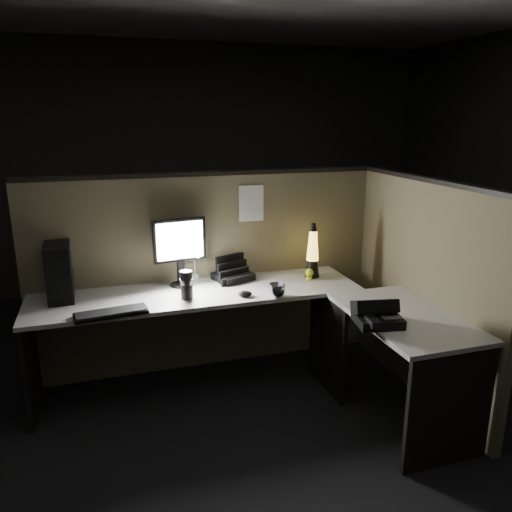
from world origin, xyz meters
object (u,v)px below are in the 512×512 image
object	(u,v)px
pc_tower	(59,271)
desk_phone	(376,314)
keyboard	(111,313)
lava_lamp	(313,255)
monitor	(180,245)

from	to	relation	value
pc_tower	desk_phone	size ratio (longest dim) A/B	1.26
pc_tower	keyboard	size ratio (longest dim) A/B	0.85
lava_lamp	desk_phone	distance (m)	0.95
monitor	keyboard	xyz separation A→B (m)	(-0.51, -0.44, -0.29)
lava_lamp	keyboard	bearing A→B (deg)	-167.21
monitor	keyboard	size ratio (longest dim) A/B	1.11
monitor	keyboard	distance (m)	0.73
desk_phone	monitor	bearing A→B (deg)	143.50
pc_tower	desk_phone	world-z (taller)	pc_tower
lava_lamp	desk_phone	bearing A→B (deg)	-89.85
pc_tower	lava_lamp	bearing A→B (deg)	-4.49
keyboard	lava_lamp	xyz separation A→B (m)	(1.50, 0.34, 0.16)
desk_phone	keyboard	bearing A→B (deg)	168.07
desk_phone	pc_tower	bearing A→B (deg)	160.50
pc_tower	monitor	distance (m)	0.83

